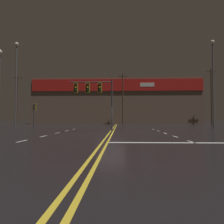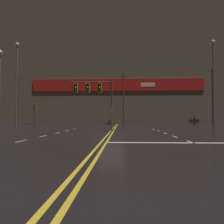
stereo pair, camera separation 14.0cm
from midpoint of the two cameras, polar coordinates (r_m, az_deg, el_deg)
The scene contains 8 objects.
ground_plane at distance 19.80m, azimuth -0.17°, elevation -5.54°, with size 200.00×200.00×0.00m, color black.
road_markings at distance 18.32m, azimuth 2.51°, elevation -5.83°, with size 14.49×60.00×0.01m.
traffic_signal_median at distance 21.50m, azimuth -4.76°, elevation 5.49°, with size 4.20×0.36×5.15m.
traffic_signal_corner_northwest at distance 32.19m, azimuth -19.41°, elevation 0.50°, with size 0.42×0.36×3.42m.
streetlight_near_left at distance 33.58m, azimuth 25.10°, elevation 9.09°, with size 0.56×0.56×12.21m.
streetlight_near_right at distance 34.76m, azimuth -23.49°, elevation 8.85°, with size 0.56×0.56×12.37m.
building_backdrop at distance 54.99m, azimuth 1.53°, elevation 2.63°, with size 40.02×10.23×10.95m.
utility_pole_row at distance 48.12m, azimuth 2.14°, elevation 3.82°, with size 44.98×0.26×12.21m.
Camera 2 is at (0.99, -19.73, 1.32)m, focal length 35.00 mm.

